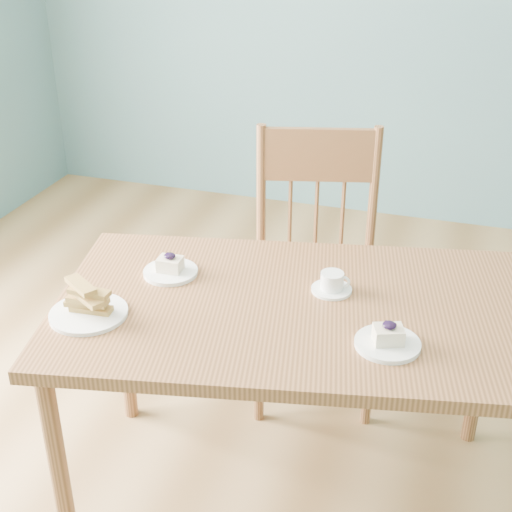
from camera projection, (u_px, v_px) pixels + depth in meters
The scene contains 7 objects.
room at pixel (401, 118), 1.57m from camera, with size 5.01×5.01×2.71m.
dining_table at pixel (296, 325), 2.07m from camera, with size 1.51×1.05×0.74m.
dining_chair at pixel (316, 268), 2.67m from camera, with size 0.57×0.55×1.03m.
cheesecake_plate_near at pixel (388, 340), 1.84m from camera, with size 0.17×0.17×0.07m.
cheesecake_plate_far at pixel (170, 269), 2.18m from camera, with size 0.17×0.17×0.07m.
coffee_cup at pixel (332, 283), 2.09m from camera, with size 0.12×0.12×0.06m.
biscotti_plate at pixel (88, 305), 1.97m from camera, with size 0.22×0.22×0.10m.
Camera 1 is at (0.16, -1.55, 1.81)m, focal length 50.00 mm.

